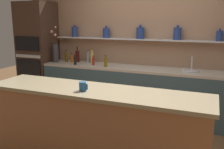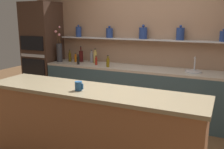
{
  "view_description": "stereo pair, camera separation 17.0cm",
  "coord_description": "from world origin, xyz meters",
  "px_view_note": "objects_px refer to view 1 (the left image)",
  "views": [
    {
      "loc": [
        1.18,
        -3.02,
        1.77
      ],
      "look_at": [
        -0.18,
        0.29,
        0.98
      ],
      "focal_mm": 40.0,
      "sensor_mm": 36.0,
      "label": 1
    },
    {
      "loc": [
        1.33,
        -2.95,
        1.77
      ],
      "look_at": [
        -0.18,
        0.29,
        0.98
      ],
      "focal_mm": 40.0,
      "sensor_mm": 36.0,
      "label": 2
    }
  ],
  "objects_px": {
    "oven_tower": "(38,54)",
    "bottle_sauce_5": "(75,60)",
    "sink_fixture": "(191,70)",
    "bottle_wine_3": "(77,56)",
    "bottle_spirit_4": "(92,57)",
    "flower_vase": "(55,52)",
    "coffee_mug": "(83,86)",
    "bottle_sauce_2": "(93,61)",
    "bottle_sauce_7": "(72,58)",
    "bottle_oil_1": "(66,57)",
    "bottle_oil_0": "(106,62)",
    "bottle_spirit_6": "(88,57)"
  },
  "relations": [
    {
      "from": "flower_vase",
      "to": "bottle_oil_0",
      "type": "relative_size",
      "value": 3.32
    },
    {
      "from": "bottle_oil_1",
      "to": "bottle_wine_3",
      "type": "xyz_separation_m",
      "value": [
        0.23,
        0.07,
        0.02
      ]
    },
    {
      "from": "bottle_oil_0",
      "to": "coffee_mug",
      "type": "height_order",
      "value": "bottle_oil_0"
    },
    {
      "from": "oven_tower",
      "to": "bottle_sauce_2",
      "type": "distance_m",
      "value": 1.34
    },
    {
      "from": "oven_tower",
      "to": "sink_fixture",
      "type": "bearing_deg",
      "value": 0.23
    },
    {
      "from": "bottle_oil_1",
      "to": "bottle_wine_3",
      "type": "relative_size",
      "value": 0.77
    },
    {
      "from": "sink_fixture",
      "to": "bottle_sauce_7",
      "type": "relative_size",
      "value": 1.47
    },
    {
      "from": "bottle_oil_0",
      "to": "bottle_sauce_2",
      "type": "bearing_deg",
      "value": 162.66
    },
    {
      "from": "sink_fixture",
      "to": "bottle_wine_3",
      "type": "xyz_separation_m",
      "value": [
        -2.23,
        0.1,
        0.09
      ]
    },
    {
      "from": "oven_tower",
      "to": "bottle_wine_3",
      "type": "height_order",
      "value": "oven_tower"
    },
    {
      "from": "bottle_spirit_4",
      "to": "bottle_oil_0",
      "type": "bearing_deg",
      "value": -33.21
    },
    {
      "from": "bottle_spirit_4",
      "to": "bottle_sauce_7",
      "type": "bearing_deg",
      "value": -173.48
    },
    {
      "from": "bottle_wine_3",
      "to": "coffee_mug",
      "type": "xyz_separation_m",
      "value": [
        1.29,
        -2.12,
        0.03
      ]
    },
    {
      "from": "bottle_oil_1",
      "to": "bottle_sauce_7",
      "type": "bearing_deg",
      "value": 2.63
    },
    {
      "from": "bottle_oil_1",
      "to": "bottle_sauce_5",
      "type": "xyz_separation_m",
      "value": [
        0.34,
        -0.22,
        -0.02
      ]
    },
    {
      "from": "coffee_mug",
      "to": "bottle_sauce_7",
      "type": "bearing_deg",
      "value": 123.95
    },
    {
      "from": "oven_tower",
      "to": "bottle_oil_1",
      "type": "xyz_separation_m",
      "value": [
        0.66,
        0.05,
        -0.04
      ]
    },
    {
      "from": "oven_tower",
      "to": "bottle_sauce_5",
      "type": "height_order",
      "value": "oven_tower"
    },
    {
      "from": "bottle_oil_0",
      "to": "bottle_spirit_4",
      "type": "distance_m",
      "value": 0.49
    },
    {
      "from": "bottle_wine_3",
      "to": "bottle_sauce_7",
      "type": "relative_size",
      "value": 1.73
    },
    {
      "from": "bottle_oil_0",
      "to": "bottle_oil_1",
      "type": "bearing_deg",
      "value": 167.68
    },
    {
      "from": "bottle_oil_1",
      "to": "bottle_spirit_4",
      "type": "distance_m",
      "value": 0.57
    },
    {
      "from": "oven_tower",
      "to": "bottle_sauce_2",
      "type": "xyz_separation_m",
      "value": [
        1.34,
        -0.07,
        -0.06
      ]
    },
    {
      "from": "bottle_sauce_7",
      "to": "bottle_wine_3",
      "type": "bearing_deg",
      "value": 32.39
    },
    {
      "from": "bottle_oil_1",
      "to": "coffee_mug",
      "type": "relative_size",
      "value": 2.49
    },
    {
      "from": "flower_vase",
      "to": "bottle_sauce_7",
      "type": "relative_size",
      "value": 3.93
    },
    {
      "from": "bottle_sauce_2",
      "to": "bottle_spirit_4",
      "type": "xyz_separation_m",
      "value": [
        -0.12,
        0.18,
        0.04
      ]
    },
    {
      "from": "bottle_oil_0",
      "to": "bottle_oil_1",
      "type": "height_order",
      "value": "bottle_oil_1"
    },
    {
      "from": "bottle_oil_1",
      "to": "sink_fixture",
      "type": "bearing_deg",
      "value": -0.83
    },
    {
      "from": "bottle_oil_1",
      "to": "bottle_sauce_5",
      "type": "distance_m",
      "value": 0.4
    },
    {
      "from": "bottle_sauce_5",
      "to": "sink_fixture",
      "type": "bearing_deg",
      "value": 4.85
    },
    {
      "from": "bottle_wine_3",
      "to": "bottle_spirit_4",
      "type": "bearing_deg",
      "value": -1.92
    },
    {
      "from": "sink_fixture",
      "to": "coffee_mug",
      "type": "relative_size",
      "value": 2.75
    },
    {
      "from": "flower_vase",
      "to": "coffee_mug",
      "type": "xyz_separation_m",
      "value": [
        1.7,
        -1.94,
        -0.07
      ]
    },
    {
      "from": "bottle_sauce_2",
      "to": "coffee_mug",
      "type": "bearing_deg",
      "value": -66.54
    },
    {
      "from": "bottle_spirit_4",
      "to": "bottle_spirit_6",
      "type": "distance_m",
      "value": 0.12
    },
    {
      "from": "bottle_sauce_7",
      "to": "coffee_mug",
      "type": "bearing_deg",
      "value": -56.05
    },
    {
      "from": "bottle_sauce_2",
      "to": "bottle_sauce_5",
      "type": "distance_m",
      "value": 0.36
    },
    {
      "from": "bottle_wine_3",
      "to": "coffee_mug",
      "type": "relative_size",
      "value": 3.24
    },
    {
      "from": "bottle_spirit_4",
      "to": "bottle_spirit_6",
      "type": "height_order",
      "value": "bottle_spirit_4"
    },
    {
      "from": "bottle_oil_1",
      "to": "bottle_sauce_7",
      "type": "height_order",
      "value": "bottle_oil_1"
    },
    {
      "from": "bottle_sauce_7",
      "to": "bottle_sauce_5",
      "type": "bearing_deg",
      "value": -47.19
    },
    {
      "from": "oven_tower",
      "to": "sink_fixture",
      "type": "height_order",
      "value": "oven_tower"
    },
    {
      "from": "bottle_oil_0",
      "to": "bottle_sauce_2",
      "type": "relative_size",
      "value": 1.21
    },
    {
      "from": "bottle_spirit_4",
      "to": "coffee_mug",
      "type": "distance_m",
      "value": 2.31
    },
    {
      "from": "bottle_oil_1",
      "to": "bottle_spirit_4",
      "type": "relative_size",
      "value": 0.85
    },
    {
      "from": "oven_tower",
      "to": "bottle_sauce_5",
      "type": "bearing_deg",
      "value": -9.52
    },
    {
      "from": "oven_tower",
      "to": "bottle_sauce_7",
      "type": "height_order",
      "value": "oven_tower"
    },
    {
      "from": "bottle_oil_0",
      "to": "oven_tower",
      "type": "bearing_deg",
      "value": 174.25
    },
    {
      "from": "bottle_sauce_7",
      "to": "oven_tower",
      "type": "bearing_deg",
      "value": -176.06
    }
  ]
}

